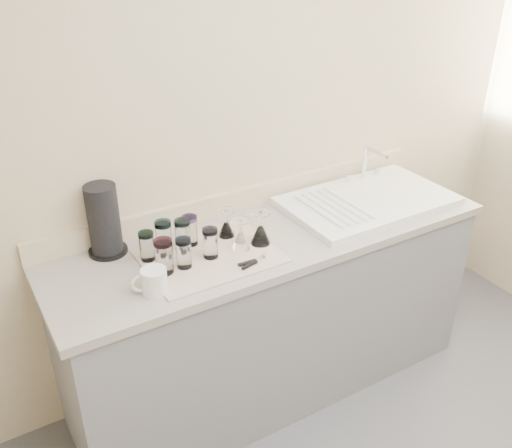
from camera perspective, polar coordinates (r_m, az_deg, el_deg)
counter_unit at (r=2.82m, az=1.57°, el=-8.78°), size 2.06×0.62×0.90m
sink_unit at (r=2.87m, az=11.05°, el=2.34°), size 0.82×0.50×0.22m
dish_towel at (r=2.40m, az=-4.65°, el=-3.20°), size 0.55×0.42×0.01m
tumbler_teal at (r=2.37m, az=-10.86°, el=-2.16°), size 0.06×0.06×0.13m
tumbler_cyan at (r=2.41m, az=-9.21°, el=-1.26°), size 0.07×0.07×0.14m
tumbler_purple at (r=2.45m, az=-6.62°, el=-0.62°), size 0.07×0.07×0.13m
tumbler_magenta at (r=2.27m, az=-9.19°, el=-3.22°), size 0.07×0.07×0.15m
tumbler_blue at (r=2.30m, az=-7.24°, el=-2.88°), size 0.06×0.06×0.13m
tumbler_lavender at (r=2.35m, az=-4.59°, el=-1.89°), size 0.07×0.07×0.13m
tumbler_extra at (r=2.42m, az=-7.33°, el=-1.04°), size 0.07×0.07×0.14m
goblet_back_left at (r=2.51m, az=-2.99°, el=-0.30°), size 0.07×0.07×0.13m
goblet_front_left at (r=2.41m, az=-1.55°, el=-1.48°), size 0.08×0.08×0.14m
goblet_front_right at (r=2.45m, az=0.45°, el=-0.86°), size 0.09×0.09×0.15m
can_opener at (r=2.33m, az=-0.29°, el=-3.81°), size 0.13×0.05×0.02m
white_mug at (r=2.19m, az=-10.24°, el=-5.66°), size 0.15×0.12×0.10m
paper_towel_roll at (r=2.43m, az=-14.97°, el=0.32°), size 0.16×0.16×0.31m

